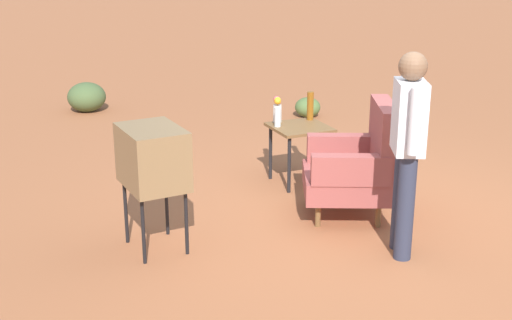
{
  "coord_description": "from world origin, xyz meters",
  "views": [
    {
      "loc": [
        4.76,
        -3.17,
        2.45
      ],
      "look_at": [
        -0.29,
        -1.0,
        0.65
      ],
      "focal_mm": 48.01,
      "sensor_mm": 36.0,
      "label": 1
    }
  ],
  "objects_px": {
    "armchair": "(358,164)",
    "tv_on_stand": "(153,158)",
    "side_table": "(300,134)",
    "person_standing": "(408,142)",
    "bottle_short_clear": "(278,117)",
    "flower_vase": "(277,108)",
    "bottle_tall_amber": "(310,106)"
  },
  "relations": [
    {
      "from": "armchair",
      "to": "tv_on_stand",
      "type": "distance_m",
      "value": 1.9
    },
    {
      "from": "side_table",
      "to": "person_standing",
      "type": "height_order",
      "value": "person_standing"
    },
    {
      "from": "bottle_short_clear",
      "to": "tv_on_stand",
      "type": "bearing_deg",
      "value": -56.77
    },
    {
      "from": "tv_on_stand",
      "to": "flower_vase",
      "type": "distance_m",
      "value": 2.04
    },
    {
      "from": "side_table",
      "to": "bottle_short_clear",
      "type": "xyz_separation_m",
      "value": [
        -0.07,
        -0.22,
        0.19
      ]
    },
    {
      "from": "armchair",
      "to": "side_table",
      "type": "xyz_separation_m",
      "value": [
        -1.0,
        -0.08,
        0.02
      ]
    },
    {
      "from": "tv_on_stand",
      "to": "bottle_short_clear",
      "type": "bearing_deg",
      "value": 123.23
    },
    {
      "from": "side_table",
      "to": "bottle_short_clear",
      "type": "distance_m",
      "value": 0.3
    },
    {
      "from": "bottle_tall_amber",
      "to": "flower_vase",
      "type": "relative_size",
      "value": 1.13
    },
    {
      "from": "bottle_tall_amber",
      "to": "bottle_short_clear",
      "type": "xyz_separation_m",
      "value": [
        0.12,
        -0.43,
        -0.05
      ]
    },
    {
      "from": "bottle_tall_amber",
      "to": "bottle_short_clear",
      "type": "relative_size",
      "value": 1.5
    },
    {
      "from": "armchair",
      "to": "person_standing",
      "type": "distance_m",
      "value": 0.94
    },
    {
      "from": "bottle_tall_amber",
      "to": "flower_vase",
      "type": "xyz_separation_m",
      "value": [
        -0.05,
        -0.36,
        -0.0
      ]
    },
    {
      "from": "side_table",
      "to": "bottle_tall_amber",
      "type": "distance_m",
      "value": 0.37
    },
    {
      "from": "tv_on_stand",
      "to": "bottle_short_clear",
      "type": "distance_m",
      "value": 1.88
    },
    {
      "from": "side_table",
      "to": "tv_on_stand",
      "type": "xyz_separation_m",
      "value": [
        0.96,
        -1.79,
        0.26
      ]
    },
    {
      "from": "tv_on_stand",
      "to": "bottle_tall_amber",
      "type": "relative_size",
      "value": 3.43
    },
    {
      "from": "side_table",
      "to": "bottle_short_clear",
      "type": "relative_size",
      "value": 3.06
    },
    {
      "from": "tv_on_stand",
      "to": "person_standing",
      "type": "height_order",
      "value": "person_standing"
    },
    {
      "from": "side_table",
      "to": "tv_on_stand",
      "type": "relative_size",
      "value": 0.59
    },
    {
      "from": "armchair",
      "to": "side_table",
      "type": "bearing_deg",
      "value": -175.16
    },
    {
      "from": "armchair",
      "to": "bottle_tall_amber",
      "type": "distance_m",
      "value": 1.23
    },
    {
      "from": "side_table",
      "to": "armchair",
      "type": "bearing_deg",
      "value": 4.84
    },
    {
      "from": "person_standing",
      "to": "bottle_tall_amber",
      "type": "distance_m",
      "value": 2.03
    },
    {
      "from": "tv_on_stand",
      "to": "flower_vase",
      "type": "height_order",
      "value": "tv_on_stand"
    },
    {
      "from": "armchair",
      "to": "flower_vase",
      "type": "distance_m",
      "value": 1.29
    },
    {
      "from": "bottle_tall_amber",
      "to": "bottle_short_clear",
      "type": "bearing_deg",
      "value": -75.02
    },
    {
      "from": "armchair",
      "to": "tv_on_stand",
      "type": "bearing_deg",
      "value": -91.33
    },
    {
      "from": "tv_on_stand",
      "to": "bottle_tall_amber",
      "type": "xyz_separation_m",
      "value": [
        -1.15,
        2.0,
        -0.02
      ]
    },
    {
      "from": "tv_on_stand",
      "to": "bottle_tall_amber",
      "type": "distance_m",
      "value": 2.31
    },
    {
      "from": "armchair",
      "to": "tv_on_stand",
      "type": "xyz_separation_m",
      "value": [
        -0.04,
        -1.87,
        0.28
      ]
    },
    {
      "from": "armchair",
      "to": "flower_vase",
      "type": "relative_size",
      "value": 4.0
    }
  ]
}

